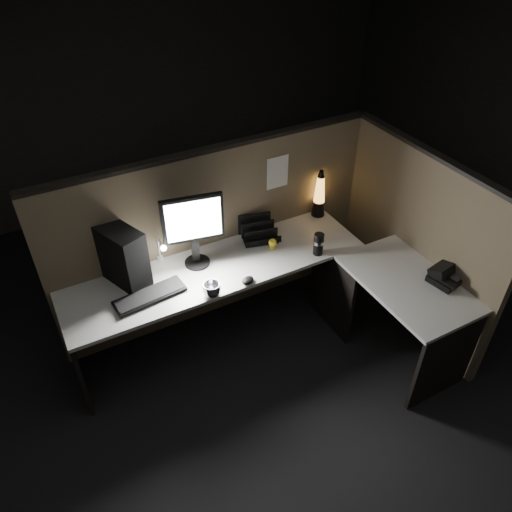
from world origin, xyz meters
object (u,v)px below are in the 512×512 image
pc_tower (120,254)px  monitor (193,225)px  lava_lamp (319,197)px  keyboard (150,296)px  desk_phone (445,275)px

pc_tower → monitor: 0.55m
monitor → lava_lamp: size_ratio=1.35×
keyboard → desk_phone: desk_phone is taller
pc_tower → keyboard: 0.36m
monitor → lava_lamp: 1.19m
lava_lamp → desk_phone: 1.20m
pc_tower → monitor: bearing=-30.1°
keyboard → desk_phone: 2.10m
pc_tower → desk_phone: (2.02, -1.11, -0.17)m
desk_phone → keyboard: bearing=146.0°
keyboard → lava_lamp: 1.65m
monitor → keyboard: 0.59m
keyboard → lava_lamp: (1.61, 0.32, 0.16)m
monitor → keyboard: bearing=-144.3°
lava_lamp → desk_phone: (0.32, -1.15, -0.12)m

